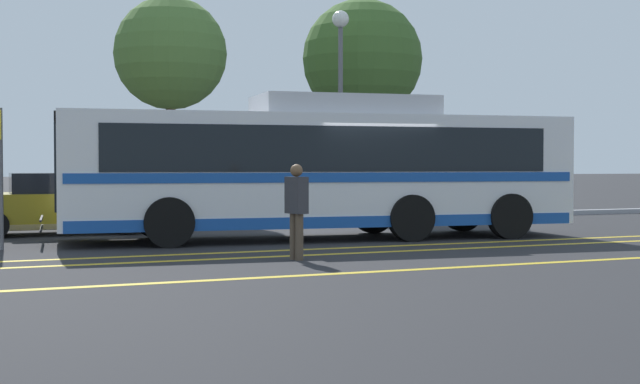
{
  "coord_description": "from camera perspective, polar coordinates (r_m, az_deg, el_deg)",
  "views": [
    {
      "loc": [
        -8.47,
        -17.61,
        1.63
      ],
      "look_at": [
        -0.82,
        0.42,
        1.03
      ],
      "focal_mm": 50.0,
      "sensor_mm": 36.0,
      "label": 1
    }
  ],
  "objects": [
    {
      "name": "curb_strip",
      "position": [
        24.71,
        -4.92,
        -1.86
      ],
      "size": [
        39.13,
        0.36,
        0.15
      ],
      "primitive_type": "cube",
      "color": "#99999E",
      "rests_on": "ground_plane"
    },
    {
      "name": "parked_car_1",
      "position": [
        21.86,
        -16.37,
        -0.67
      ],
      "size": [
        4.76,
        2.12,
        1.44
      ],
      "rotation": [
        0.0,
        0.0,
        -1.6
      ],
      "color": "olive",
      "rests_on": "ground_plane"
    },
    {
      "name": "bus_stop_sign",
      "position": [
        18.05,
        -19.74,
        1.88
      ],
      "size": [
        0.08,
        0.4,
        2.72
      ],
      "rotation": [
        0.0,
        0.0,
        1.46
      ],
      "color": "#59595E",
      "rests_on": "ground_plane"
    },
    {
      "name": "tree_0",
      "position": [
        26.63,
        -9.55,
        8.7
      ],
      "size": [
        3.29,
        3.29,
        6.53
      ],
      "color": "#513823",
      "rests_on": "ground_plane"
    },
    {
      "name": "tree_2",
      "position": [
        29.38,
        2.72,
        8.46
      ],
      "size": [
        3.91,
        3.91,
        7.03
      ],
      "color": "#513823",
      "rests_on": "ground_plane"
    },
    {
      "name": "pedestrian_0",
      "position": [
        15.24,
        -1.51,
        -0.88
      ],
      "size": [
        0.31,
        0.46,
        1.64
      ],
      "rotation": [
        0.0,
        0.0,
        4.93
      ],
      "color": "brown",
      "rests_on": "ground_plane"
    },
    {
      "name": "ground_plane",
      "position": [
        19.61,
        2.69,
        -3.02
      ],
      "size": [
        220.0,
        220.0,
        0.0
      ],
      "primitive_type": "plane",
      "color": "#262628"
    },
    {
      "name": "lane_strip_2",
      "position": [
        14.42,
        9.24,
        -4.76
      ],
      "size": [
        31.13,
        0.2,
        0.01
      ],
      "primitive_type": "cube",
      "rotation": [
        0.0,
        0.0,
        1.57
      ],
      "color": "gold",
      "rests_on": "ground_plane"
    },
    {
      "name": "lane_strip_0",
      "position": [
        17.65,
        2.8,
        -3.54
      ],
      "size": [
        31.13,
        0.2,
        0.01
      ],
      "primitive_type": "cube",
      "rotation": [
        0.0,
        0.0,
        1.57
      ],
      "color": "gold",
      "rests_on": "ground_plane"
    },
    {
      "name": "street_lamp",
      "position": [
        26.81,
        1.32,
        7.98
      ],
      "size": [
        0.51,
        0.51,
        6.23
      ],
      "color": "#59595E",
      "rests_on": "ground_plane"
    },
    {
      "name": "lane_strip_1",
      "position": [
        16.75,
        4.3,
        -3.83
      ],
      "size": [
        31.13,
        0.2,
        0.01
      ],
      "primitive_type": "cube",
      "rotation": [
        0.0,
        0.0,
        1.57
      ],
      "color": "gold",
      "rests_on": "ground_plane"
    },
    {
      "name": "transit_bus",
      "position": [
        19.59,
        0.06,
        1.56
      ],
      "size": [
        11.62,
        3.78,
        3.14
      ],
      "rotation": [
        0.0,
        0.0,
        1.46
      ],
      "color": "white",
      "rests_on": "ground_plane"
    }
  ]
}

